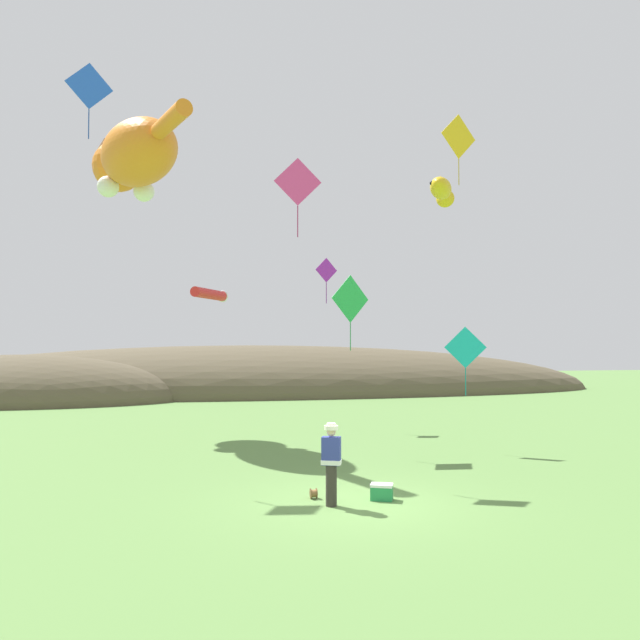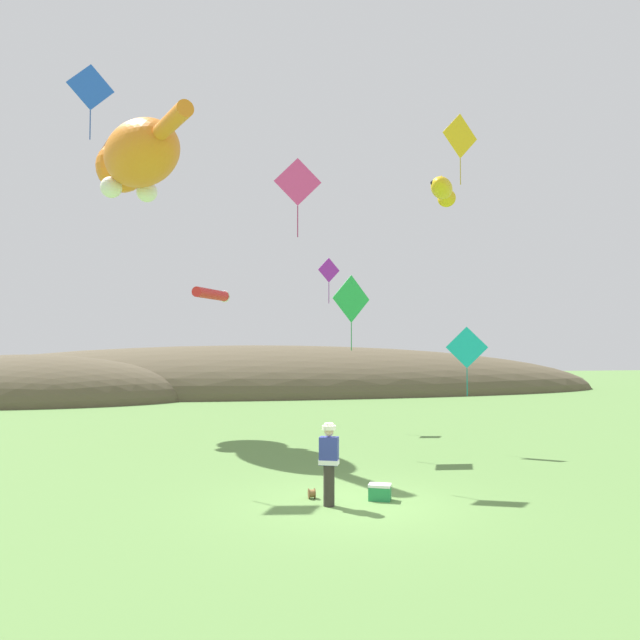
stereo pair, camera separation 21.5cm
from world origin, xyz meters
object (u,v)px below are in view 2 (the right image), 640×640
kite_fish_windsock (443,190)px  kite_diamond_teal (467,348)px  kite_giant_cat (137,159)px  kite_tube_streamer (212,294)px  picnic_cooler (380,492)px  kite_diamond_violet (329,271)px  kite_spool (312,493)px  festival_attendant (329,461)px  kite_diamond_blue (91,88)px  kite_diamond_pink (298,182)px  kite_diamond_green (351,299)px  kite_diamond_gold (460,136)px

kite_fish_windsock → kite_diamond_teal: kite_fish_windsock is taller
kite_giant_cat → kite_tube_streamer: 7.05m
picnic_cooler → kite_diamond_violet: size_ratio=0.29×
kite_spool → kite_tube_streamer: (-2.25, 8.59, 5.15)m
kite_fish_windsock → kite_giant_cat: bearing=144.5°
festival_attendant → kite_diamond_teal: kite_diamond_teal is taller
festival_attendant → kite_diamond_blue: bearing=135.1°
kite_giant_cat → kite_diamond_teal: 14.94m
kite_diamond_pink → festival_attendant: bearing=-88.3°
kite_diamond_pink → kite_diamond_green: (2.06, 2.24, -3.15)m
kite_fish_windsock → kite_diamond_green: size_ratio=0.93×
festival_attendant → picnic_cooler: 1.47m
kite_diamond_blue → kite_tube_streamer: bearing=40.9°
kite_tube_streamer → kite_diamond_green: kite_diamond_green is taller
kite_diamond_pink → kite_diamond_teal: bearing=17.8°
festival_attendant → kite_diamond_gold: size_ratio=0.73×
festival_attendant → kite_diamond_green: bearing=73.0°
kite_spool → kite_giant_cat: kite_giant_cat is taller
kite_spool → kite_diamond_teal: (5.99, 5.28, 3.24)m
kite_giant_cat → kite_diamond_pink: kite_giant_cat is taller
kite_fish_windsock → kite_diamond_pink: (-4.71, -0.98, -0.23)m
kite_diamond_teal → kite_diamond_blue: 14.26m
picnic_cooler → kite_diamond_violet: 14.11m
kite_fish_windsock → kite_diamond_gold: (1.16, 1.36, 2.21)m
kite_diamond_pink → kite_diamond_blue: 7.10m
festival_attendant → kite_diamond_pink: size_ratio=0.78×
festival_attendant → kite_fish_windsock: (4.59, 5.08, 7.35)m
picnic_cooler → kite_giant_cat: 17.44m
festival_attendant → kite_diamond_green: (1.94, 6.33, 3.98)m
kite_diamond_pink → kite_diamond_gold: (5.88, 2.34, 2.44)m
kite_giant_cat → kite_diamond_green: (7.45, -5.95, -5.97)m
picnic_cooler → kite_fish_windsock: kite_fish_windsock is taller
festival_attendant → kite_diamond_blue: 13.45m
festival_attendant → kite_tube_streamer: bearing=105.1°
kite_giant_cat → kite_diamond_gold: bearing=-27.4°
kite_diamond_pink → kite_diamond_gold: size_ratio=0.93×
festival_attendant → kite_spool: bearing=110.7°
kite_tube_streamer → kite_diamond_blue: kite_diamond_blue is taller
kite_fish_windsock → kite_diamond_violet: (-2.17, 7.71, -1.69)m
picnic_cooler → kite_diamond_green: (0.73, 6.04, 4.75)m
kite_giant_cat → kite_diamond_teal: size_ratio=3.96×
picnic_cooler → kite_diamond_gold: bearing=53.5°
picnic_cooler → kite_diamond_gold: 12.85m
festival_attendant → kite_diamond_violet: size_ratio=0.91×
festival_attendant → kite_giant_cat: 16.74m
kite_diamond_teal → kite_diamond_gold: bearing=87.3°
kite_fish_windsock → kite_diamond_pink: size_ratio=1.00×
kite_tube_streamer → kite_fish_windsock: bearing=-30.7°
kite_diamond_teal → kite_fish_windsock: bearing=-141.6°
kite_fish_windsock → kite_diamond_gold: kite_diamond_gold is taller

